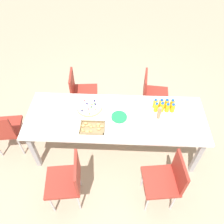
# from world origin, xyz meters

# --- Properties ---
(ground_plane) EXTENTS (12.00, 12.00, 0.00)m
(ground_plane) POSITION_xyz_m (0.00, 0.00, 0.00)
(ground_plane) COLOR tan
(party_table) EXTENTS (2.33, 0.81, 0.73)m
(party_table) POSITION_xyz_m (0.00, 0.00, 0.67)
(party_table) COLOR white
(party_table) RESTS_ON ground_plane
(chair_near_right) EXTENTS (0.43, 0.43, 0.83)m
(chair_near_right) POSITION_xyz_m (0.59, -0.73, 0.50)
(chair_near_right) COLOR maroon
(chair_near_right) RESTS_ON ground_plane
(chair_far_left) EXTENTS (0.44, 0.44, 0.83)m
(chair_far_left) POSITION_xyz_m (-0.62, 0.73, 0.50)
(chair_far_left) COLOR maroon
(chair_far_left) RESTS_ON ground_plane
(chair_end) EXTENTS (0.45, 0.45, 0.83)m
(chair_end) POSITION_xyz_m (1.53, 0.10, 0.50)
(chair_end) COLOR maroon
(chair_end) RESTS_ON ground_plane
(chair_near_left) EXTENTS (0.43, 0.43, 0.83)m
(chair_near_left) POSITION_xyz_m (-0.55, -0.74, 0.50)
(chair_near_left) COLOR maroon
(chair_near_left) RESTS_ON ground_plane
(chair_far_right) EXTENTS (0.45, 0.45, 0.83)m
(chair_far_right) POSITION_xyz_m (0.52, 0.78, 0.50)
(chair_far_right) COLOR maroon
(chair_far_right) RESTS_ON ground_plane
(juice_bottle_0) EXTENTS (0.06, 0.06, 0.14)m
(juice_bottle_0) POSITION_xyz_m (-0.74, -0.20, 0.80)
(juice_bottle_0) COLOR #F9AD14
(juice_bottle_0) RESTS_ON party_table
(juice_bottle_1) EXTENTS (0.06, 0.06, 0.15)m
(juice_bottle_1) POSITION_xyz_m (-0.66, -0.19, 0.80)
(juice_bottle_1) COLOR #FAAC14
(juice_bottle_1) RESTS_ON party_table
(juice_bottle_2) EXTENTS (0.06, 0.06, 0.14)m
(juice_bottle_2) POSITION_xyz_m (-0.59, -0.20, 0.80)
(juice_bottle_2) COLOR #FAAF14
(juice_bottle_2) RESTS_ON party_table
(juice_bottle_3) EXTENTS (0.06, 0.06, 0.14)m
(juice_bottle_3) POSITION_xyz_m (-0.51, -0.19, 0.80)
(juice_bottle_3) COLOR #FBAE14
(juice_bottle_3) RESTS_ON party_table
(juice_bottle_4) EXTENTS (0.06, 0.06, 0.13)m
(juice_bottle_4) POSITION_xyz_m (-0.74, -0.13, 0.80)
(juice_bottle_4) COLOR #FBAD14
(juice_bottle_4) RESTS_ON party_table
(juice_bottle_5) EXTENTS (0.06, 0.06, 0.13)m
(juice_bottle_5) POSITION_xyz_m (-0.67, -0.13, 0.80)
(juice_bottle_5) COLOR #FBAF14
(juice_bottle_5) RESTS_ON party_table
(juice_bottle_6) EXTENTS (0.06, 0.06, 0.15)m
(juice_bottle_6) POSITION_xyz_m (-0.60, -0.13, 0.80)
(juice_bottle_6) COLOR #F9AB14
(juice_bottle_6) RESTS_ON party_table
(juice_bottle_7) EXTENTS (0.06, 0.06, 0.14)m
(juice_bottle_7) POSITION_xyz_m (-0.52, -0.12, 0.80)
(juice_bottle_7) COLOR #F9AF14
(juice_bottle_7) RESTS_ON party_table
(fruit_pizza) EXTENTS (0.35, 0.35, 0.05)m
(fruit_pizza) POSITION_xyz_m (0.36, -0.14, 0.75)
(fruit_pizza) COLOR tan
(fruit_pizza) RESTS_ON party_table
(snack_tray) EXTENTS (0.31, 0.21, 0.04)m
(snack_tray) POSITION_xyz_m (0.29, 0.21, 0.75)
(snack_tray) COLOR olive
(snack_tray) RESTS_ON party_table
(plate_stack) EXTENTS (0.20, 0.20, 0.02)m
(plate_stack) POSITION_xyz_m (-0.04, 0.02, 0.75)
(plate_stack) COLOR #1E8C4C
(plate_stack) RESTS_ON party_table
(napkin_stack) EXTENTS (0.15, 0.15, 0.02)m
(napkin_stack) POSITION_xyz_m (-0.37, -0.19, 0.74)
(napkin_stack) COLOR white
(napkin_stack) RESTS_ON party_table
(cardboard_tube) EXTENTS (0.04, 0.04, 0.19)m
(cardboard_tube) POSITION_xyz_m (-0.55, 0.00, 0.83)
(cardboard_tube) COLOR #9E7A56
(cardboard_tube) RESTS_ON party_table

